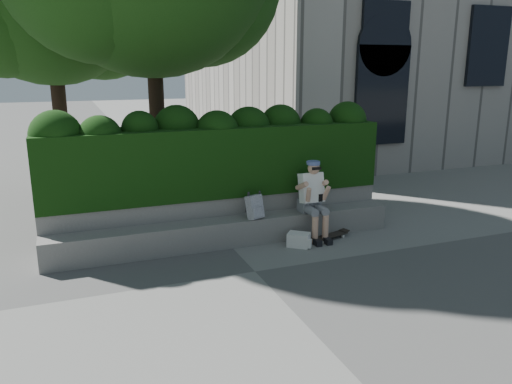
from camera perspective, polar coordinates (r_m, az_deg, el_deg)
name	(u,v)px	position (r m, az deg, el deg)	size (l,w,h in m)	color
ground	(255,271)	(7.52, -0.11, -9.07)	(80.00, 80.00, 0.00)	slate
bench_ledge	(229,232)	(8.54, -3.12, -4.57)	(6.00, 0.45, 0.45)	gray
planter_wall	(221,216)	(8.93, -4.08, -2.74)	(6.00, 0.50, 0.75)	gray
hedge	(216,160)	(8.90, -4.61, 3.67)	(6.00, 1.00, 1.20)	black
person	(313,197)	(8.78, 6.50, -0.52)	(0.40, 0.76, 1.38)	slate
skateboard	(330,236)	(8.91, 8.42, -4.99)	(0.77, 0.39, 0.08)	black
backpack_plaid	(255,207)	(8.46, -0.15, -1.71)	(0.27, 0.15, 0.40)	silver
backpack_ground	(299,240)	(8.50, 4.90, -5.46)	(0.36, 0.26, 0.23)	silver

